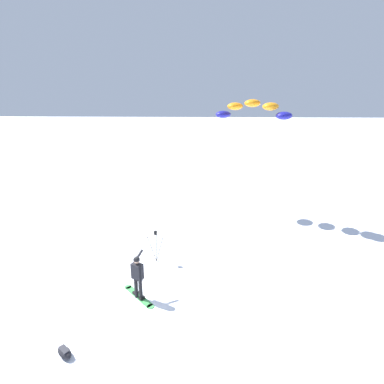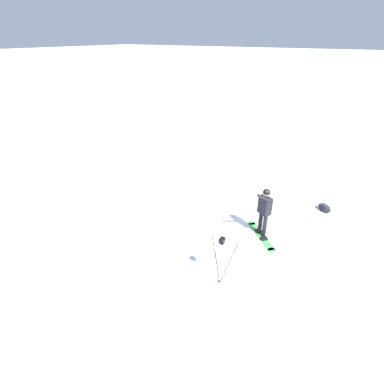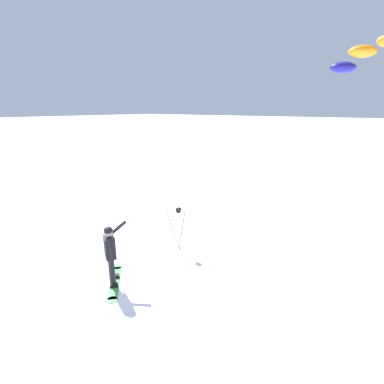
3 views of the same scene
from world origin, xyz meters
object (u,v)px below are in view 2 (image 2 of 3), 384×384
Objects in this scene: gear_bag_large at (324,208)px; camera_tripod at (221,252)px; snowboard at (261,235)px; snowboarder at (264,208)px.

camera_tripod is (1.58, 5.41, 0.91)m from gear_bag_large.
gear_bag_large is at bearing -116.70° from snowboard.
snowboard is 2.17× the size of gear_bag_large.
gear_bag_large is (-1.45, -2.73, -0.91)m from snowboarder.
snowboarder reaches higher than snowboard.
gear_bag_large is at bearing -106.23° from camera_tripod.
camera_tripod is at bearing 86.42° from snowboard.
snowboard is 3.15m from gear_bag_large.
gear_bag_large is (-1.41, -2.81, 0.11)m from snowboard.
snowboard is at bearing 113.10° from snowboarder.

